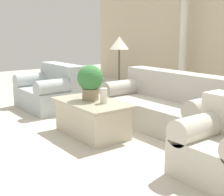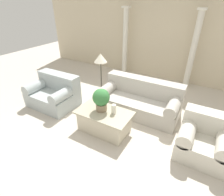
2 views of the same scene
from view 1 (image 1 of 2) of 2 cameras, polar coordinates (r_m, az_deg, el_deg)
The scene contains 8 objects.
ground_plane at distance 4.77m, azimuth 0.62°, elevation -5.82°, with size 16.00×16.00×0.00m, color beige.
sofa_long at distance 4.92m, azimuth 9.93°, elevation -1.32°, with size 2.04×0.93×0.84m.
loveseat at distance 6.15m, azimuth -10.96°, elevation 1.43°, with size 1.27×0.93×0.84m.
coffee_table at distance 4.50m, azimuth -3.67°, elevation -3.59°, with size 1.21×0.70×0.49m.
potted_plant at distance 4.48m, azimuth -4.00°, elevation 3.22°, with size 0.37×0.37×0.51m.
pillar_candle at distance 4.29m, azimuth -1.52°, elevation 0.42°, with size 0.10×0.10×0.21m.
floor_lamp at distance 5.67m, azimuth 1.33°, elevation 9.00°, with size 0.35×0.35×1.37m.
column_left at distance 7.42m, azimuth 12.94°, elevation 10.02°, with size 0.25×0.25×2.41m.
Camera 1 is at (3.59, -2.77, 1.47)m, focal length 50.00 mm.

